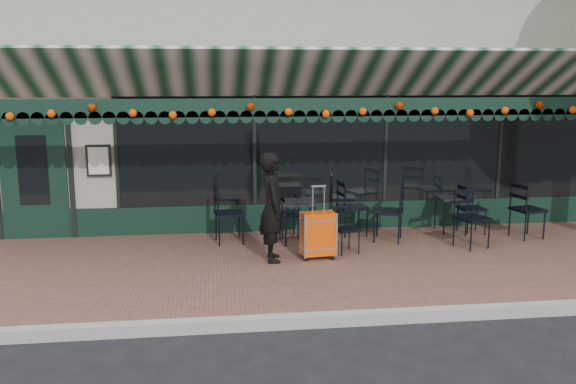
{
  "coord_description": "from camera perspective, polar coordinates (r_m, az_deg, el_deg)",
  "views": [
    {
      "loc": [
        -1.75,
        -6.81,
        2.91
      ],
      "look_at": [
        -0.7,
        1.6,
        1.32
      ],
      "focal_mm": 38.0,
      "sensor_mm": 36.0,
      "label": 1
    }
  ],
  "objects": [
    {
      "name": "ground",
      "position": [
        7.61,
        6.86,
        -11.91
      ],
      "size": [
        80.0,
        80.0,
        0.0
      ],
      "primitive_type": "plane",
      "color": "black",
      "rests_on": "ground"
    },
    {
      "name": "sidewalk",
      "position": [
        9.42,
        3.93,
        -6.89
      ],
      "size": [
        18.0,
        4.0,
        0.15
      ],
      "primitive_type": "cube",
      "color": "brown",
      "rests_on": "ground"
    },
    {
      "name": "curb",
      "position": [
        7.51,
        7.02,
        -11.61
      ],
      "size": [
        18.0,
        0.16,
        0.15
      ],
      "primitive_type": "cube",
      "color": "#9E9E99",
      "rests_on": "ground"
    },
    {
      "name": "restaurant_building",
      "position": [
        14.76,
        -0.33,
        8.18
      ],
      "size": [
        12.0,
        9.6,
        4.5
      ],
      "color": "gray",
      "rests_on": "ground"
    },
    {
      "name": "woman",
      "position": [
        9.21,
        -1.46,
        -1.43
      ],
      "size": [
        0.41,
        0.61,
        1.67
      ],
      "primitive_type": "imported",
      "rotation": [
        0.0,
        0.0,
        1.58
      ],
      "color": "black",
      "rests_on": "sidewalk"
    },
    {
      "name": "suitcase",
      "position": [
        9.4,
        2.84,
        -4.0
      ],
      "size": [
        0.53,
        0.33,
        1.14
      ],
      "rotation": [
        0.0,
        0.0,
        0.12
      ],
      "color": "#ED4707",
      "rests_on": "sidewalk"
    },
    {
      "name": "cafe_table_a",
      "position": [
        11.38,
        15.11,
        -0.74
      ],
      "size": [
        0.53,
        0.53,
        0.65
      ],
      "color": "black",
      "rests_on": "sidewalk"
    },
    {
      "name": "cafe_table_b",
      "position": [
        10.26,
        0.97,
        -1.26
      ],
      "size": [
        0.58,
        0.58,
        0.71
      ],
      "color": "black",
      "rests_on": "sidewalk"
    },
    {
      "name": "chair_a_left",
      "position": [
        10.54,
        9.36,
        -1.86
      ],
      "size": [
        0.65,
        0.65,
        1.0
      ],
      "primitive_type": null,
      "rotation": [
        0.0,
        0.0,
        -1.96
      ],
      "color": "black",
      "rests_on": "sidewalk"
    },
    {
      "name": "chair_a_right",
      "position": [
        11.39,
        16.82,
        -1.55
      ],
      "size": [
        0.45,
        0.45,
        0.89
      ],
      "primitive_type": null,
      "rotation": [
        0.0,
        0.0,
        1.6
      ],
      "color": "black",
      "rests_on": "sidewalk"
    },
    {
      "name": "chair_a_front",
      "position": [
        10.44,
        16.83,
        -2.43
      ],
      "size": [
        0.62,
        0.62,
        0.96
      ],
      "primitive_type": null,
      "rotation": [
        0.0,
        0.0,
        0.36
      ],
      "color": "black",
      "rests_on": "sidewalk"
    },
    {
      "name": "chair_a_extra",
      "position": [
        11.39,
        21.51,
        -1.59
      ],
      "size": [
        0.58,
        0.58,
        0.98
      ],
      "primitive_type": null,
      "rotation": [
        0.0,
        0.0,
        1.78
      ],
      "color": "black",
      "rests_on": "sidewalk"
    },
    {
      "name": "chair_b_left",
      "position": [
        10.62,
        -0.08,
        -2.23
      ],
      "size": [
        0.43,
        0.43,
        0.78
      ],
      "primitive_type": null,
      "rotation": [
        0.0,
        0.0,
        -1.48
      ],
      "color": "black",
      "rests_on": "sidewalk"
    },
    {
      "name": "chair_b_right",
      "position": [
        10.86,
        6.05,
        -1.47
      ],
      "size": [
        0.55,
        0.55,
        0.98
      ],
      "primitive_type": null,
      "rotation": [
        0.0,
        0.0,
        1.69
      ],
      "color": "black",
      "rests_on": "sidewalk"
    },
    {
      "name": "chair_b_front",
      "position": [
        9.76,
        5.43,
        -3.52
      ],
      "size": [
        0.47,
        0.47,
        0.75
      ],
      "primitive_type": null,
      "rotation": [
        0.0,
        0.0,
        0.3
      ],
      "color": "black",
      "rests_on": "sidewalk"
    },
    {
      "name": "chair_solo",
      "position": [
        10.33,
        -5.53,
        -2.07
      ],
      "size": [
        0.55,
        0.55,
        0.98
      ],
      "primitive_type": null,
      "rotation": [
        0.0,
        0.0,
        1.7
      ],
      "color": "black",
      "rests_on": "sidewalk"
    }
  ]
}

